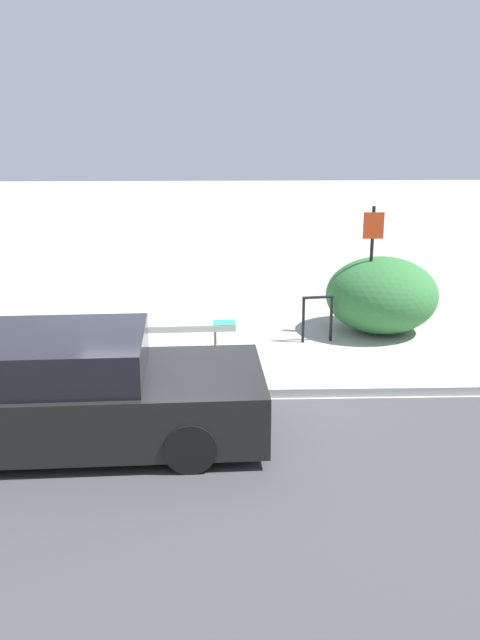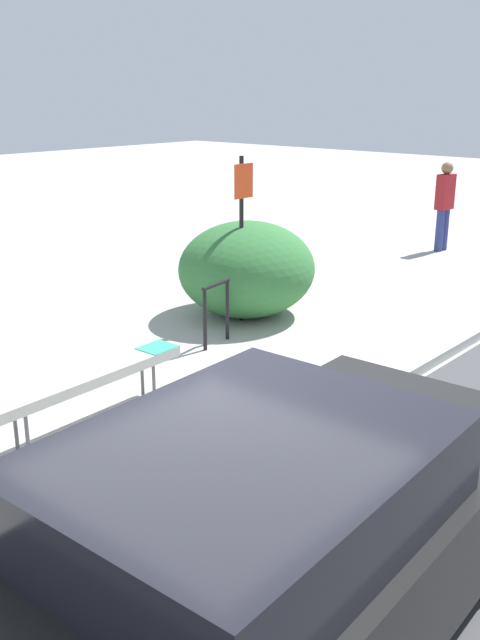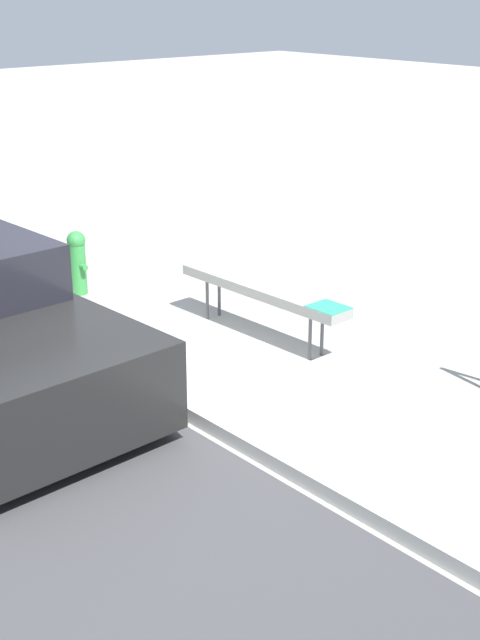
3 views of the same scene
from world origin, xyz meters
TOP-DOWN VIEW (x-y plane):
  - ground_plane at (0.00, 0.00)m, footprint 60.00×60.00m
  - curb at (0.00, 0.00)m, footprint 60.00×0.20m
  - bench at (0.04, 1.69)m, footprint 2.21×0.39m
  - bike_rack at (2.56, 2.40)m, footprint 0.55×0.13m
  - sign_post at (3.55, 2.82)m, footprint 0.36×0.08m
  - shrub_hedge at (3.80, 2.95)m, footprint 2.01×1.93m
  - pedestrian at (9.74, 2.84)m, footprint 0.42×0.25m
  - parked_car_near at (-1.03, -1.35)m, footprint 4.82×2.09m

SIDE VIEW (x-z plane):
  - ground_plane at x=0.00m, z-range 0.00..0.00m
  - curb at x=0.00m, z-range 0.00..0.13m
  - bike_rack at x=2.56m, z-range 0.09..0.91m
  - bench at x=0.04m, z-range 0.22..0.79m
  - parked_car_near at x=-1.03m, z-range -0.05..1.32m
  - shrub_hedge at x=3.80m, z-range 0.00..1.37m
  - pedestrian at x=9.74m, z-range 0.06..1.84m
  - sign_post at x=3.55m, z-range 0.23..2.53m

